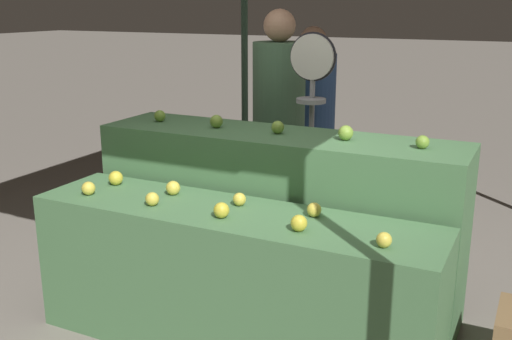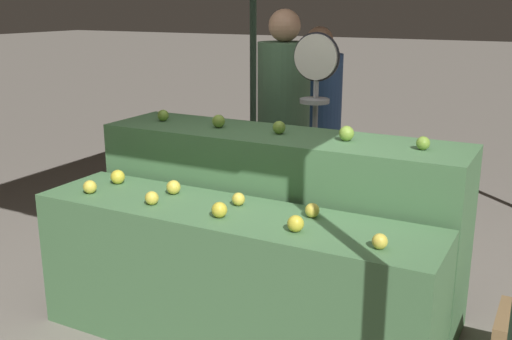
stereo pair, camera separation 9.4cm
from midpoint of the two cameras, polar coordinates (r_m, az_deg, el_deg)
The scene contains 19 objects.
display_counter_front at distance 3.30m, azimuth -1.69°, elevation -10.49°, with size 2.24×0.55×0.80m, color #4C7A4C.
display_counter_back at distance 3.73m, azimuth 2.84°, elevation -4.82°, with size 2.24×0.55×1.10m, color #4C7A4C.
apple_front_0 at distance 3.54m, azimuth -14.82°, elevation -1.57°, with size 0.08×0.08×0.08m, color yellow.
apple_front_1 at distance 3.27m, azimuth -9.09°, elevation -2.66°, with size 0.07×0.07×0.07m, color yellow.
apple_front_2 at distance 3.04m, azimuth -2.63°, elevation -3.82°, with size 0.08×0.08×0.08m, color gold.
apple_front_3 at distance 2.87m, azimuth 4.73°, elevation -5.11°, with size 0.08×0.08×0.08m, color gold.
apple_front_4 at distance 2.73m, azimuth 12.68°, elevation -6.64°, with size 0.07×0.07×0.07m, color yellow.
apple_front_5 at distance 3.69m, azimuth -12.33°, elevation -0.65°, with size 0.09×0.09×0.09m, color gold.
apple_front_6 at distance 3.43m, azimuth -7.09°, elevation -1.64°, with size 0.08×0.08×0.08m, color yellow.
apple_front_7 at distance 3.22m, azimuth -0.80°, elevation -2.80°, with size 0.07×0.07×0.07m, color yellow.
apple_front_8 at distance 3.06m, azimuth 6.25°, elevation -3.84°, with size 0.08×0.08×0.08m, color yellow.
apple_back_0 at distance 4.00m, azimuth -8.18°, elevation 5.17°, with size 0.08×0.08×0.08m, color #7AA338.
apple_back_1 at distance 3.75m, azimuth -2.87°, elevation 4.67°, with size 0.08×0.08×0.08m, color #84AD3D.
apple_back_2 at distance 3.57m, azimuth 2.91°, elevation 4.08°, with size 0.08×0.08×0.08m, color #84AD3D.
apple_back_3 at distance 3.42m, azimuth 9.40°, elevation 3.46°, with size 0.09×0.09×0.09m, color #84AD3D.
apple_back_4 at distance 3.30m, azimuth 16.41°, elevation 2.47°, with size 0.07×0.07×0.07m, color #7AA338.
produce_scale at distance 4.07m, azimuth 6.31°, elevation 6.82°, with size 0.32×0.20×1.67m.
person_vendor_at_scale at distance 4.58m, azimuth 3.23°, elevation 5.41°, with size 0.53×0.53×1.81m.
person_customer_left at distance 5.09m, azimuth 6.42°, elevation 5.36°, with size 0.52×0.52×1.67m.
Camera 2 is at (1.51, -2.55, 1.85)m, focal length 42.00 mm.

